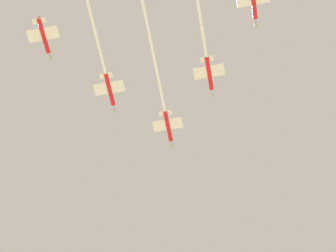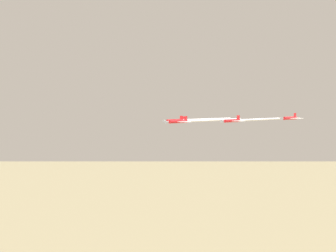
% 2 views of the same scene
% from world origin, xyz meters
% --- Properties ---
extents(jet_lead, '(35.74, 25.42, 2.23)m').
position_xyz_m(jet_lead, '(-8.55, 12.90, 127.19)').
color(jet_lead, red).
extents(jet_port_inner, '(33.72, 24.00, 2.23)m').
position_xyz_m(jet_port_inner, '(-10.76, 29.73, 127.44)').
color(jet_port_inner, red).
extents(jet_starboard_inner, '(35.23, 25.06, 2.23)m').
position_xyz_m(jet_starboard_inner, '(-25.75, 9.69, 126.93)').
color(jet_starboard_inner, red).
extents(jet_port_outer, '(9.88, 8.21, 2.23)m').
position_xyz_m(jet_port_outer, '(-8.76, 43.60, 128.19)').
color(jet_port_outer, red).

